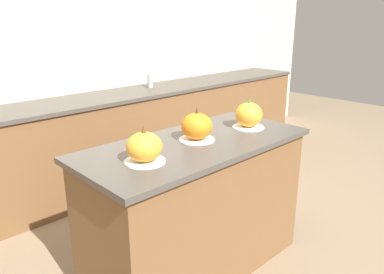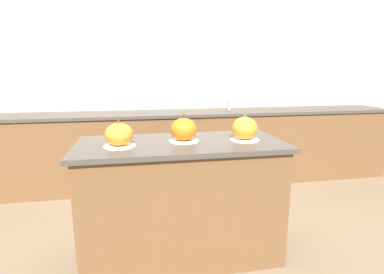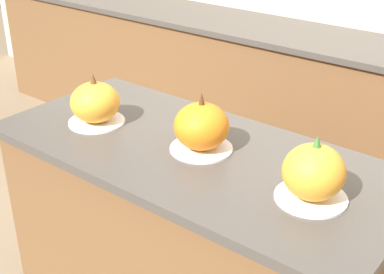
% 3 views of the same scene
% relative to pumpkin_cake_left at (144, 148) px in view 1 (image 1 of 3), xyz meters
% --- Properties ---
extents(ground_plane, '(12.00, 12.00, 0.00)m').
position_rel_pumpkin_cake_left_xyz_m(ground_plane, '(0.43, 0.06, -0.99)').
color(ground_plane, '#847056').
extents(wall_back, '(8.00, 0.06, 2.50)m').
position_rel_pumpkin_cake_left_xyz_m(wall_back, '(0.43, 1.92, 0.26)').
color(wall_back, beige).
rests_on(wall_back, ground_plane).
extents(kitchen_island, '(1.51, 0.69, 0.91)m').
position_rel_pumpkin_cake_left_xyz_m(kitchen_island, '(0.43, 0.06, -0.53)').
color(kitchen_island, brown).
rests_on(kitchen_island, ground_plane).
extents(back_counter, '(6.00, 0.60, 0.93)m').
position_rel_pumpkin_cake_left_xyz_m(back_counter, '(0.43, 1.59, -0.53)').
color(back_counter, brown).
rests_on(back_counter, ground_plane).
extents(pumpkin_cake_left, '(0.22, 0.22, 0.20)m').
position_rel_pumpkin_cake_left_xyz_m(pumpkin_cake_left, '(0.00, 0.00, 0.00)').
color(pumpkin_cake_left, white).
rests_on(pumpkin_cake_left, kitchen_island).
extents(pumpkin_cake_center, '(0.22, 0.22, 0.22)m').
position_rel_pumpkin_cake_left_xyz_m(pumpkin_cake_center, '(0.46, 0.08, 0.00)').
color(pumpkin_cake_center, white).
rests_on(pumpkin_cake_center, kitchen_island).
extents(pumpkin_cake_right, '(0.22, 0.22, 0.21)m').
position_rel_pumpkin_cake_left_xyz_m(pumpkin_cake_right, '(0.91, 0.03, 0.01)').
color(pumpkin_cake_right, white).
rests_on(pumpkin_cake_right, kitchen_island).
extents(bottle_tall, '(0.06, 0.06, 0.20)m').
position_rel_pumpkin_cake_left_xyz_m(bottle_tall, '(1.30, 1.63, 0.03)').
color(bottle_tall, '#99999E').
rests_on(bottle_tall, back_counter).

